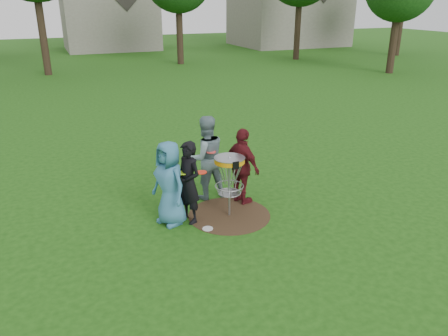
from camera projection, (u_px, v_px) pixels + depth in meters
name	position (u px, v px, depth m)	size (l,w,h in m)	color
ground	(229.00, 215.00, 9.56)	(100.00, 100.00, 0.00)	#19470F
dirt_patch	(229.00, 215.00, 9.55)	(1.80, 1.80, 0.01)	#47331E
player_blue	(169.00, 183.00, 8.92)	(0.88, 0.57, 1.80)	teal
player_black	(188.00, 183.00, 9.00)	(0.64, 0.42, 1.76)	black
player_grey	(206.00, 158.00, 10.10)	(0.96, 0.75, 1.98)	slate
player_maroon	(242.00, 167.00, 9.85)	(1.04, 0.43, 1.77)	#541318
disc_on_grass	(208.00, 229.00, 8.97)	(0.22, 0.22, 0.02)	silver
disc_golf_basket	(229.00, 172.00, 9.18)	(0.66, 0.67, 1.38)	#9EA0A5
held_discs	(209.00, 164.00, 9.31)	(1.53, 0.98, 0.15)	#AFEB1A
house_row	(132.00, 2.00, 38.22)	(44.50, 10.65, 11.62)	gray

